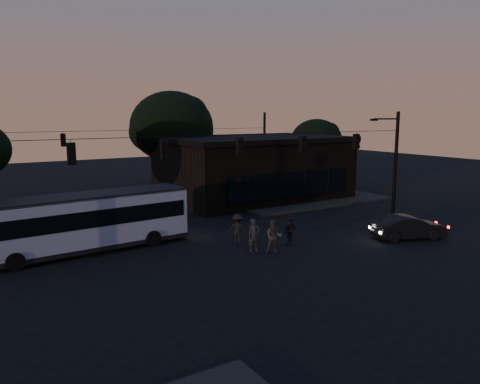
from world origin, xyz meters
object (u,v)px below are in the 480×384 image
building (254,167)px  pedestrian_d (238,229)px  car (409,227)px  bus (86,220)px  pedestrian_b (274,237)px  pedestrian_a (254,235)px  pedestrian_c (290,231)px

building → pedestrian_d: size_ratio=9.04×
building → car: (0.02, -16.43, -2.00)m
bus → pedestrian_b: bus is taller
pedestrian_a → pedestrian_c: bearing=12.8°
pedestrian_d → building: bearing=-93.5°
building → pedestrian_a: building is taller
bus → pedestrian_d: (7.67, -3.01, -0.89)m
building → pedestrian_a: size_ratio=8.57×
pedestrian_c → pedestrian_d: pedestrian_d is taller
building → pedestrian_b: size_ratio=8.55×
pedestrian_b → car: bearing=19.1°
building → car: size_ratio=3.60×
pedestrian_a → pedestrian_b: bearing=-36.3°
bus → pedestrian_a: (7.57, -4.85, -0.85)m
pedestrian_a → pedestrian_c: (2.42, -0.02, -0.10)m
building → pedestrian_d: bearing=-127.5°
bus → pedestrian_c: 11.15m
pedestrian_a → pedestrian_c: size_ratio=1.12×
car → building: bearing=21.0°
car → pedestrian_c: pedestrian_c is taller
pedestrian_a → pedestrian_b: (0.70, -0.83, 0.00)m
building → pedestrian_a: (-9.16, -13.64, -1.81)m
pedestrian_b → pedestrian_d: 2.74m
car → pedestrian_a: 9.60m
building → car: 16.56m
pedestrian_c → car: bearing=144.8°
building → car: building is taller
building → bus: building is taller
pedestrian_b → pedestrian_d: (-0.60, 2.67, -0.05)m
pedestrian_b → pedestrian_d: size_ratio=1.06×
pedestrian_b → bus: bearing=177.6°
car → pedestrian_d: pedestrian_d is taller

